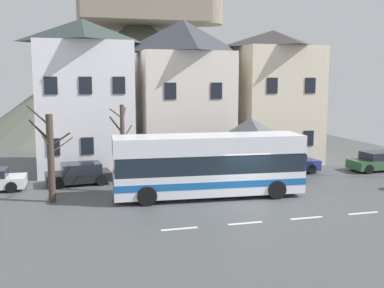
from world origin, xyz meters
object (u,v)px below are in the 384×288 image
at_px(parked_car_01, 79,174).
at_px(bare_tree_01, 123,146).
at_px(parked_car_03, 286,164).
at_px(pedestrian_00, 303,169).
at_px(public_bench, 252,165).
at_px(parked_car_00, 377,161).
at_px(townhouse_00, 84,96).
at_px(bus_shelter, 250,130).
at_px(townhouse_02, 272,96).
at_px(hilltop_castle, 140,69).
at_px(pedestrian_02, 302,165).
at_px(pedestrian_01, 277,168).
at_px(bare_tree_00, 50,156).
at_px(transit_bus, 208,166).
at_px(townhouse_01, 183,94).

bearing_deg(parked_car_01, bare_tree_01, 125.79).
relative_size(parked_car_01, parked_car_03, 0.88).
relative_size(pedestrian_00, public_bench, 0.91).
distance_m(parked_car_00, parked_car_03, 6.65).
xyz_separation_m(townhouse_00, bus_shelter, (10.12, -5.58, -2.06)).
bearing_deg(townhouse_02, bare_tree_01, -149.02).
bearing_deg(hilltop_castle, parked_car_03, -79.38).
relative_size(townhouse_02, pedestrian_02, 6.21).
relative_size(townhouse_00, bus_shelter, 2.66).
bearing_deg(pedestrian_01, townhouse_00, 147.02).
distance_m(pedestrian_01, bare_tree_00, 13.43).
xyz_separation_m(townhouse_02, transit_bus, (-8.12, -9.80, -3.32)).
xyz_separation_m(townhouse_01, townhouse_02, (7.17, 0.38, -0.26)).
bearing_deg(pedestrian_02, townhouse_01, 129.81).
relative_size(pedestrian_01, public_bench, 0.88).
height_order(hilltop_castle, bare_tree_00, hilltop_castle).
distance_m(townhouse_01, parked_car_01, 9.99).
bearing_deg(pedestrian_00, parked_car_03, 81.50).
distance_m(parked_car_00, pedestrian_02, 6.86).
height_order(parked_car_03, public_bench, parked_car_03).
distance_m(bus_shelter, bare_tree_00, 12.56).
bearing_deg(pedestrian_01, bare_tree_00, -174.72).
relative_size(hilltop_castle, pedestrian_01, 23.72).
xyz_separation_m(parked_car_03, pedestrian_01, (-1.79, -2.39, 0.25)).
distance_m(townhouse_00, parked_car_01, 6.54).
bearing_deg(public_bench, parked_car_00, -12.92).
bearing_deg(public_bench, parked_car_01, -175.48).
distance_m(bus_shelter, parked_car_03, 3.86).
relative_size(townhouse_00, pedestrian_00, 6.37).
relative_size(townhouse_00, parked_car_03, 2.30).
distance_m(townhouse_01, bare_tree_00, 12.68).
height_order(townhouse_00, bus_shelter, townhouse_00).
bearing_deg(bare_tree_01, pedestrian_01, -0.05).
distance_m(parked_car_01, pedestrian_00, 13.57).
bearing_deg(parked_car_00, hilltop_castle, -70.36).
relative_size(townhouse_02, hilltop_castle, 0.27).
distance_m(townhouse_00, parked_car_00, 20.92).
height_order(townhouse_01, parked_car_03, townhouse_01).
height_order(pedestrian_00, pedestrian_02, pedestrian_00).
bearing_deg(bare_tree_00, townhouse_00, 76.29).
bearing_deg(hilltop_castle, public_bench, -82.96).
bearing_deg(pedestrian_00, townhouse_00, 146.97).
relative_size(townhouse_01, pedestrian_02, 6.53).
bearing_deg(transit_bus, hilltop_castle, 91.15).
bearing_deg(public_bench, hilltop_castle, 97.04).
xyz_separation_m(townhouse_00, transit_bus, (6.09, -9.59, -3.51)).
bearing_deg(pedestrian_01, townhouse_02, 68.17).
bearing_deg(pedestrian_01, parked_car_01, 167.40).
distance_m(townhouse_00, townhouse_01, 7.05).
height_order(transit_bus, bus_shelter, bus_shelter).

